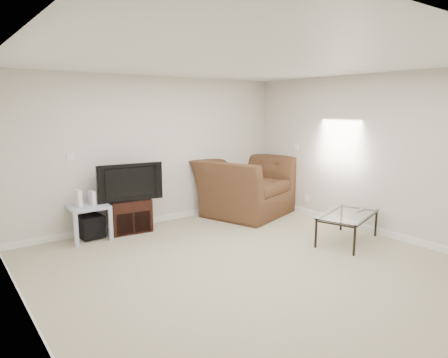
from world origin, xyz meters
TOP-DOWN VIEW (x-y plane):
  - floor at (0.00, 0.00)m, footprint 5.00×5.00m
  - ceiling at (0.00, 0.00)m, footprint 5.00×5.00m
  - wall_back at (0.00, 2.50)m, footprint 5.00×0.02m
  - wall_left at (-2.50, 0.00)m, footprint 0.02×5.00m
  - wall_right at (2.50, 0.00)m, footprint 0.02×5.00m
  - plate_back at (-1.40, 2.49)m, footprint 0.12×0.02m
  - plate_right_switch at (2.49, 1.60)m, footprint 0.02×0.09m
  - plate_right_outlet at (2.49, 1.30)m, footprint 0.02×0.08m
  - tv_stand at (-0.60, 2.28)m, footprint 0.68×0.51m
  - dvd_player at (-0.60, 2.24)m, footprint 0.40×0.30m
  - television at (-0.60, 2.25)m, footprint 0.97×0.31m
  - side_table at (-1.26, 2.28)m, footprint 0.58×0.58m
  - subwoofer at (-1.22, 2.30)m, footprint 0.36×0.36m
  - game_console at (-1.39, 2.26)m, footprint 0.06×0.18m
  - game_case at (-1.19, 2.26)m, footprint 0.07×0.16m
  - recliner at (1.64, 2.05)m, footprint 1.87×1.50m
  - coffee_table at (1.80, -0.13)m, footprint 1.25×0.94m
  - remote at (2.07, -0.15)m, footprint 0.18×0.06m

SIDE VIEW (x-z plane):
  - floor at x=0.00m, z-range 0.00..0.00m
  - subwoofer at x=-1.22m, z-range 0.02..0.36m
  - coffee_table at x=1.80m, z-range 0.00..0.43m
  - tv_stand at x=-0.60m, z-range 0.00..0.53m
  - side_table at x=-1.26m, z-range 0.00..0.54m
  - plate_right_outlet at x=2.49m, z-range 0.24..0.36m
  - dvd_player at x=-0.60m, z-range 0.42..0.47m
  - remote at x=2.07m, z-range 0.44..0.46m
  - game_case at x=-1.19m, z-range 0.54..0.75m
  - game_console at x=-1.39m, z-range 0.54..0.78m
  - recliner at x=1.64m, z-range 0.00..1.42m
  - television at x=-0.60m, z-range 0.53..1.12m
  - wall_back at x=0.00m, z-range 0.00..2.50m
  - wall_left at x=-2.50m, z-range 0.00..2.50m
  - wall_right at x=2.50m, z-range 0.00..2.50m
  - plate_back at x=-1.40m, z-range 1.19..1.31m
  - plate_right_switch at x=2.49m, z-range 1.19..1.31m
  - ceiling at x=0.00m, z-range 2.50..2.50m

